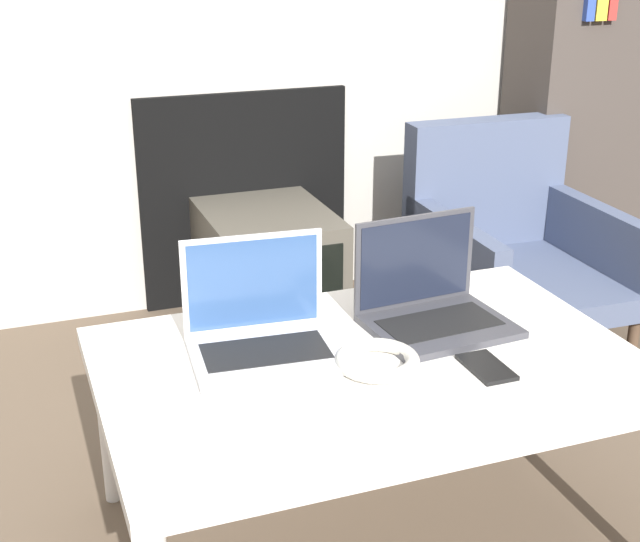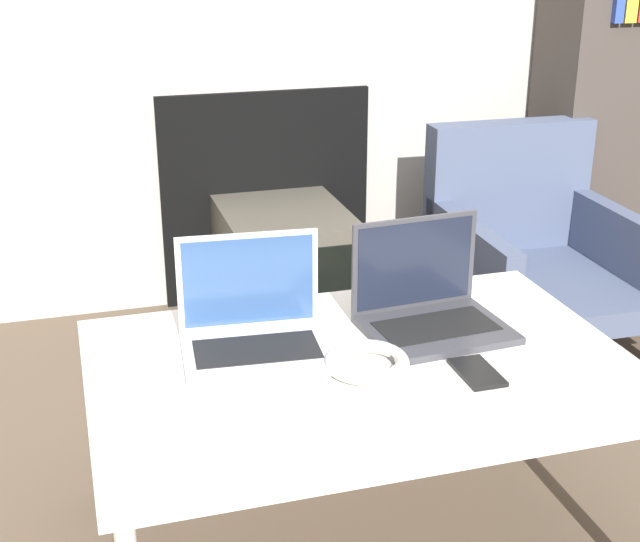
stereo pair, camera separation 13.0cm
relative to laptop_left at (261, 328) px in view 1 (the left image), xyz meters
The scene contains 8 objects.
table 0.25m from the laptop_left, 32.10° to the right, with size 1.10×0.74×0.43m.
laptop_left is the anchor object (origin of this frame).
laptop_right 0.39m from the laptop_left, ahead, with size 0.32×0.26×0.23m.
headphones 0.26m from the laptop_left, 38.02° to the right, with size 0.17×0.17×0.03m.
phone 0.47m from the laptop_left, 31.24° to the right, with size 0.07×0.13×0.01m.
tv 1.10m from the laptop_left, 72.26° to the left, with size 0.40×0.51×0.40m.
armchair 1.37m from the laptop_left, 35.84° to the left, with size 0.59×0.68×0.65m.
bookshelf 2.10m from the laptop_left, 32.68° to the left, with size 0.83×0.32×1.75m.
Camera 1 is at (-0.67, -1.16, 1.27)m, focal length 50.00 mm.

